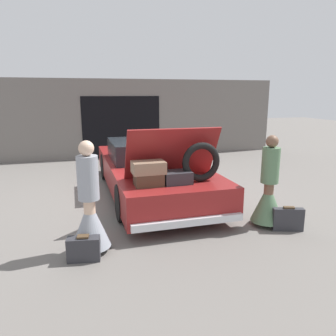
{
  "coord_description": "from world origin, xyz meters",
  "views": [
    {
      "loc": [
        -1.69,
        -7.26,
        2.31
      ],
      "look_at": [
        0.0,
        -1.42,
        0.91
      ],
      "focal_mm": 35.0,
      "sensor_mm": 36.0,
      "label": 1
    }
  ],
  "objects_px": {
    "person_left": "(90,213)",
    "suitcase_beside_right_person": "(288,219)",
    "car": "(151,169)",
    "suitcase_beside_left_person": "(84,249)",
    "person_right": "(268,194)"
  },
  "relations": [
    {
      "from": "car",
      "to": "suitcase_beside_right_person",
      "type": "relative_size",
      "value": 9.94
    },
    {
      "from": "person_right",
      "to": "suitcase_beside_left_person",
      "type": "height_order",
      "value": "person_right"
    },
    {
      "from": "suitcase_beside_left_person",
      "to": "suitcase_beside_right_person",
      "type": "xyz_separation_m",
      "value": [
        3.4,
        0.09,
        0.03
      ]
    },
    {
      "from": "suitcase_beside_left_person",
      "to": "suitcase_beside_right_person",
      "type": "height_order",
      "value": "suitcase_beside_right_person"
    },
    {
      "from": "person_left",
      "to": "suitcase_beside_right_person",
      "type": "height_order",
      "value": "person_left"
    },
    {
      "from": "car",
      "to": "suitcase_beside_left_person",
      "type": "height_order",
      "value": "car"
    },
    {
      "from": "person_left",
      "to": "person_right",
      "type": "height_order",
      "value": "person_left"
    },
    {
      "from": "car",
      "to": "suitcase_beside_right_person",
      "type": "xyz_separation_m",
      "value": [
        1.74,
        -2.76,
        -0.37
      ]
    },
    {
      "from": "suitcase_beside_left_person",
      "to": "suitcase_beside_right_person",
      "type": "relative_size",
      "value": 0.91
    },
    {
      "from": "person_right",
      "to": "suitcase_beside_left_person",
      "type": "xyz_separation_m",
      "value": [
        -3.19,
        -0.4,
        -0.4
      ]
    },
    {
      "from": "person_left",
      "to": "suitcase_beside_left_person",
      "type": "relative_size",
      "value": 3.48
    },
    {
      "from": "car",
      "to": "suitcase_beside_left_person",
      "type": "relative_size",
      "value": 10.96
    },
    {
      "from": "car",
      "to": "suitcase_beside_right_person",
      "type": "bearing_deg",
      "value": -57.74
    },
    {
      "from": "car",
      "to": "person_left",
      "type": "bearing_deg",
      "value": -120.61
    },
    {
      "from": "car",
      "to": "person_right",
      "type": "relative_size",
      "value": 3.25
    }
  ]
}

